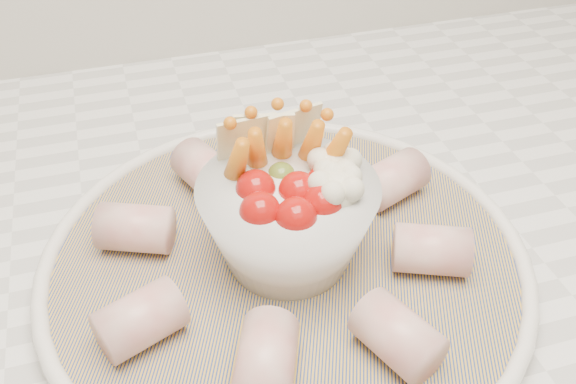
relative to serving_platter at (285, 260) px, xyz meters
name	(u,v)px	position (x,y,z in m)	size (l,w,h in m)	color
serving_platter	(285,260)	(0.00, 0.00, 0.00)	(0.47, 0.47, 0.02)	navy
veggie_bowl	(290,213)	(0.00, 0.00, 0.05)	(0.13, 0.13, 0.11)	white
cured_meat_rolls	(284,238)	(0.00, 0.00, 0.02)	(0.28, 0.28, 0.04)	#C15B58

